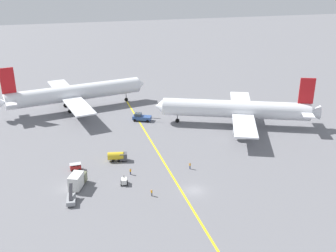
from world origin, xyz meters
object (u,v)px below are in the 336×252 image
Objects in this scene: airliner_at_gate_left at (74,93)px; ground_crew_marshaller_foreground at (130,171)px; ground_crew_wing_walker_right at (190,166)px; gse_catering_truck_tall at (77,180)px; airliner_being_pushed at (237,110)px; gse_belt_loader_portside at (71,199)px; pushback_tug at (141,117)px; ground_crew_ramp_agent_by_cones at (152,193)px; gse_gpu_cart_small at (124,181)px; gse_baggage_cart_trailing at (76,167)px; gse_fuel_bowser_stubby at (118,156)px.

airliner_at_gate_left is 53.04m from ground_crew_marshaller_foreground.
gse_catering_truck_tall is at bearing -177.22° from ground_crew_wing_walker_right.
gse_belt_loader_portside is at bearing -149.05° from airliner_being_pushed.
pushback_tug is 5.54× the size of ground_crew_ramp_agent_by_cones.
gse_gpu_cart_small is 17.10m from ground_crew_wing_walker_right.
airliner_at_gate_left is 5.89× the size of pushback_tug.
airliner_being_pushed is at bearing 45.69° from ground_crew_wing_walker_right.
ground_crew_marshaller_foreground is (-37.75, -22.59, -4.36)m from airliner_being_pushed.
gse_catering_truck_tall reaches higher than pushback_tug.
ground_crew_ramp_agent_by_cones is at bearing -6.89° from gse_belt_loader_portside.
airliner_being_pushed is at bearing 18.43° from gse_baggage_cart_trailing.
gse_fuel_bowser_stubby is at bearing 87.78° from gse_gpu_cart_small.
ground_crew_marshaller_foreground is at bearing -149.10° from airliner_being_pushed.
ground_crew_wing_walker_right is (27.07, 1.32, -0.88)m from gse_catering_truck_tall.
airliner_being_pushed is 20.46× the size of gse_gpu_cart_small.
pushback_tug is at bearing 72.27° from gse_gpu_cart_small.
airliner_at_gate_left reaches higher than gse_baggage_cart_trailing.
gse_catering_truck_tall is 12.74m from ground_crew_marshaller_foreground.
airliner_at_gate_left is at bearing 114.56° from ground_crew_wing_walker_right.
gse_gpu_cart_small is at bearing -82.47° from airliner_at_gate_left.
airliner_at_gate_left is 1.07× the size of airliner_being_pushed.
pushback_tug reaches higher than ground_crew_wing_walker_right.
airliner_being_pushed is at bearing 26.49° from gse_catering_truck_tall.
gse_gpu_cart_small is 1.48× the size of ground_crew_marshaller_foreground.
gse_fuel_bowser_stubby is at bearing 44.35° from gse_catering_truck_tall.
gse_belt_loader_portside reaches higher than gse_baggage_cart_trailing.
gse_baggage_cart_trailing is at bearing 154.83° from ground_crew_marshaller_foreground.
airliner_being_pushed is 9.35× the size of gse_fuel_bowser_stubby.
gse_baggage_cart_trailing is 8.34m from gse_catering_truck_tall.
gse_fuel_bowser_stubby reaches higher than gse_baggage_cart_trailing.
gse_fuel_bowser_stubby reaches higher than ground_crew_wing_walker_right.
ground_crew_wing_walker_right is (28.85, 7.47, 0.05)m from gse_belt_loader_portside.
gse_belt_loader_portside is at bearing -94.35° from airliner_at_gate_left.
ground_crew_ramp_agent_by_cones is at bearing -136.56° from airliner_being_pushed.
ground_crew_marshaller_foreground is (12.46, -5.86, -0.04)m from gse_baggage_cart_trailing.
pushback_tug is at bearing 65.84° from gse_fuel_bowser_stubby.
gse_fuel_bowser_stubby is (7.88, -43.90, -4.40)m from airliner_at_gate_left.
ground_crew_ramp_agent_by_cones is at bearing -47.48° from gse_baggage_cart_trailing.
gse_gpu_cart_small is 1.50× the size of ground_crew_ramp_agent_by_cones.
ground_crew_wing_walker_right is (-23.15, -23.72, -4.31)m from airliner_being_pushed.
gse_gpu_cart_small is at bearing 20.51° from gse_belt_loader_portside.
gse_belt_loader_portside reaches higher than gse_fuel_bowser_stubby.
gse_belt_loader_portside is 29.80m from ground_crew_wing_walker_right.
ground_crew_marshaller_foreground reaches higher than ground_crew_ramp_agent_by_cones.
pushback_tug is at bearing -41.60° from airliner_at_gate_left.
gse_baggage_cart_trailing is 1.65× the size of ground_crew_wing_walker_right.
gse_belt_loader_portside is 2.13× the size of gse_gpu_cart_small.
pushback_tug is 40.44m from gse_gpu_cart_small.
ground_crew_ramp_agent_by_cones is (15.12, -8.20, -0.94)m from gse_catering_truck_tall.
ground_crew_wing_walker_right reaches higher than ground_crew_ramp_agent_by_cones.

